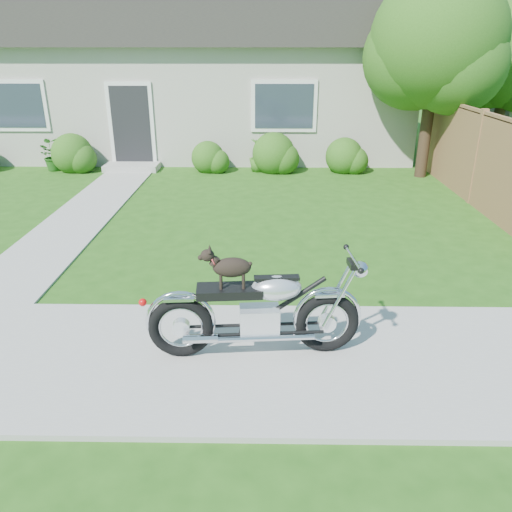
{
  "coord_description": "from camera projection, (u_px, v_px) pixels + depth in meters",
  "views": [
    {
      "loc": [
        1.98,
        -4.38,
        3.01
      ],
      "look_at": [
        1.9,
        1.0,
        0.75
      ],
      "focal_mm": 35.0,
      "sensor_mm": 36.0,
      "label": 1
    }
  ],
  "objects": [
    {
      "name": "potted_plant_right",
      "position": [
        258.0,
        155.0,
        12.92
      ],
      "size": [
        0.52,
        0.52,
        0.83
      ],
      "primitive_type": "imported",
      "rotation": [
        0.0,
        0.0,
        1.44
      ],
      "color": "#376D1E",
      "rests_on": "ground"
    },
    {
      "name": "motorcycle_with_dog",
      "position": [
        258.0,
        310.0,
        5.04
      ],
      "size": [
        2.22,
        0.6,
        1.18
      ],
      "rotation": [
        0.0,
        0.0,
        0.08
      ],
      "color": "black",
      "rests_on": "sidewalk"
    },
    {
      "name": "ground",
      "position": [
        74.0,
        358.0,
        5.23
      ],
      "size": [
        80.0,
        80.0,
        0.0
      ],
      "primitive_type": "plane",
      "color": "#235114",
      "rests_on": "ground"
    },
    {
      "name": "tree_near",
      "position": [
        443.0,
        47.0,
        11.32
      ],
      "size": [
        3.05,
        3.05,
        4.68
      ],
      "color": "#3D2B1C",
      "rests_on": "ground"
    },
    {
      "name": "sidewalk",
      "position": [
        73.0,
        356.0,
        5.22
      ],
      "size": [
        24.0,
        2.2,
        0.04
      ],
      "primitive_type": "cube",
      "color": "#9E9B93",
      "rests_on": "ground"
    },
    {
      "name": "shrub_row",
      "position": [
        191.0,
        155.0,
        12.9
      ],
      "size": [
        10.42,
        1.1,
        1.1
      ],
      "color": "#2C5817",
      "rests_on": "ground"
    },
    {
      "name": "fence",
      "position": [
        477.0,
        158.0,
        10.07
      ],
      "size": [
        0.12,
        6.62,
        1.9
      ],
      "color": "#966543",
      "rests_on": "ground"
    },
    {
      "name": "walkway",
      "position": [
        87.0,
        211.0,
        9.85
      ],
      "size": [
        1.2,
        8.0,
        0.03
      ],
      "primitive_type": "cube",
      "color": "#9E9B93",
      "rests_on": "ground"
    },
    {
      "name": "house",
      "position": [
        200.0,
        77.0,
        15.45
      ],
      "size": [
        12.6,
        7.03,
        4.5
      ],
      "color": "beige",
      "rests_on": "ground"
    },
    {
      "name": "potted_plant_left",
      "position": [
        51.0,
        156.0,
        13.01
      ],
      "size": [
        0.8,
        0.72,
        0.79
      ],
      "primitive_type": "imported",
      "rotation": [
        0.0,
        0.0,
        2.97
      ],
      "color": "#1D5015",
      "rests_on": "ground"
    }
  ]
}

